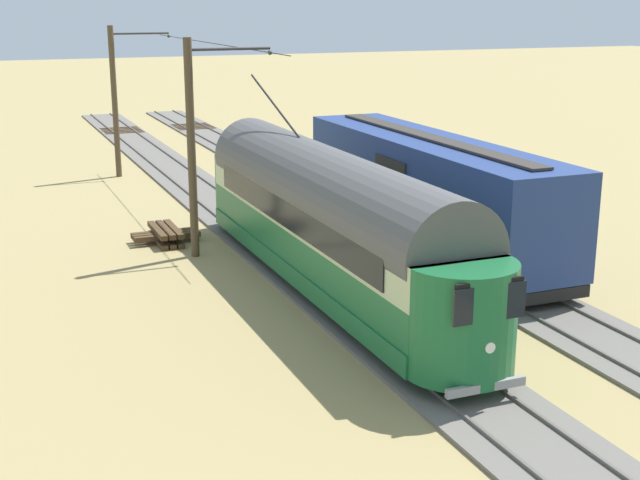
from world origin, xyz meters
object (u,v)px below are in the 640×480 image
spare_tie_stack (166,235)px  catenary_pole_foreground (116,99)px  track_end_bumper (264,158)px  catenary_pole_mid_near (194,145)px  coach_adjacent (428,190)px  switch_stand (306,157)px  vintage_streetcar (327,217)px

spare_tie_stack → catenary_pole_foreground: bearing=-92.7°
catenary_pole_foreground → track_end_bumper: 8.35m
catenary_pole_foreground → catenary_pole_mid_near: (0.00, 15.21, 0.00)m
coach_adjacent → switch_stand: bearing=-95.7°
spare_tie_stack → track_end_bumper: 15.52m
coach_adjacent → track_end_bumper: size_ratio=7.86×
vintage_streetcar → catenary_pole_mid_near: 5.91m
catenary_pole_foreground → spare_tie_stack: catenary_pole_foreground is taller
switch_stand → coach_adjacent: bearing=84.3°
coach_adjacent → catenary_pole_foreground: bearing=-66.6°
switch_stand → spare_tie_stack: 14.82m
catenary_pole_mid_near → switch_stand: 16.45m
coach_adjacent → spare_tie_stack: coach_adjacent is taller
catenary_pole_foreground → catenary_pole_mid_near: bearing=90.0°
vintage_streetcar → switch_stand: bearing=-109.4°
coach_adjacent → catenary_pole_foreground: catenary_pole_foreground is taller
catenary_pole_foreground → spare_tie_stack: (0.62, 13.04, -3.57)m
catenary_pole_foreground → catenary_pole_mid_near: same height
coach_adjacent → track_end_bumper: (-0.00, -17.69, -1.77)m
switch_stand → track_end_bumper: size_ratio=0.69×
catenary_pole_foreground → spare_tie_stack: 13.53m
vintage_streetcar → spare_tie_stack: (3.35, -7.17, -1.99)m
catenary_pole_mid_near → spare_tie_stack: 4.22m
catenary_pole_foreground → catenary_pole_mid_near: size_ratio=1.00×
coach_adjacent → catenary_pole_foreground: size_ratio=1.93×
vintage_streetcar → catenary_pole_foreground: 20.45m
vintage_streetcar → catenary_pole_foreground: bearing=-82.3°
switch_stand → spare_tie_stack: switch_stand is taller
catenary_pole_mid_near → track_end_bumper: size_ratio=4.07×
coach_adjacent → catenary_pole_mid_near: 8.13m
catenary_pole_mid_near → track_end_bumper: bearing=-116.4°
track_end_bumper → spare_tie_stack: bearing=58.0°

